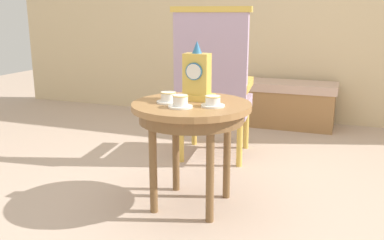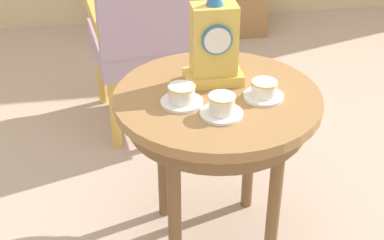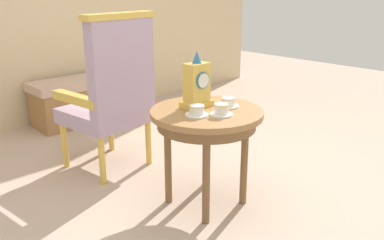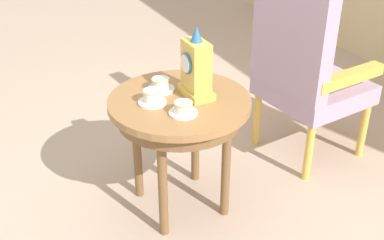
# 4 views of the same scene
# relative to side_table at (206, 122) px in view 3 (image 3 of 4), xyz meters

# --- Properties ---
(ground_plane) EXTENTS (10.00, 10.00, 0.00)m
(ground_plane) POSITION_rel_side_table_xyz_m (-0.01, 0.05, -0.53)
(ground_plane) COLOR #BCA38E
(side_table) EXTENTS (0.67, 0.67, 0.61)m
(side_table) POSITION_rel_side_table_xyz_m (0.00, 0.00, 0.00)
(side_table) COLOR #9E7042
(side_table) RESTS_ON ground
(teacup_left) EXTENTS (0.13, 0.13, 0.06)m
(teacup_left) POSITION_rel_side_table_xyz_m (-0.12, -0.04, 0.10)
(teacup_left) COLOR white
(teacup_left) RESTS_ON side_table
(teacup_right) EXTENTS (0.13, 0.13, 0.07)m
(teacup_right) POSITION_rel_side_table_xyz_m (-0.01, -0.13, 0.11)
(teacup_right) COLOR white
(teacup_right) RESTS_ON side_table
(teacup_center) EXTENTS (0.13, 0.13, 0.06)m
(teacup_center) POSITION_rel_side_table_xyz_m (0.14, -0.05, 0.10)
(teacup_center) COLOR white
(teacup_center) RESTS_ON side_table
(mantel_clock) EXTENTS (0.19, 0.11, 0.34)m
(mantel_clock) POSITION_rel_side_table_xyz_m (0.00, 0.08, 0.21)
(mantel_clock) COLOR gold
(mantel_clock) RESTS_ON side_table
(armchair) EXTENTS (0.60, 0.59, 1.14)m
(armchair) POSITION_rel_side_table_xyz_m (-0.13, 0.81, 0.06)
(armchair) COLOR #B299B7
(armchair) RESTS_ON ground
(window_bench) EXTENTS (0.95, 0.40, 0.44)m
(window_bench) POSITION_rel_side_table_xyz_m (0.26, 2.00, -0.31)
(window_bench) COLOR #CCA893
(window_bench) RESTS_ON ground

